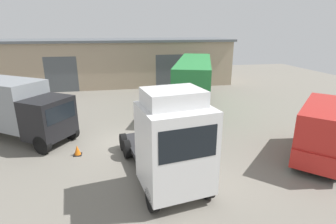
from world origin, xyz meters
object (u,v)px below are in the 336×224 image
at_px(tractor_unit_white, 171,144).
at_px(traffic_cone, 77,151).
at_px(delivery_van_red, 323,131).
at_px(box_truck_black, 8,105).
at_px(container_trailer_green, 194,77).

distance_m(tractor_unit_white, traffic_cone, 5.93).
bearing_deg(delivery_van_red, tractor_unit_white, -37.19).
bearing_deg(traffic_cone, tractor_unit_white, -42.34).
bearing_deg(delivery_van_red, traffic_cone, -57.82).
xyz_separation_m(box_truck_black, traffic_cone, (4.24, -3.40, -1.71)).
height_order(container_trailer_green, box_truck_black, container_trailer_green).
height_order(container_trailer_green, delivery_van_red, container_trailer_green).
bearing_deg(container_trailer_green, box_truck_black, 126.08).
bearing_deg(container_trailer_green, delivery_van_red, -141.39).
xyz_separation_m(tractor_unit_white, delivery_van_red, (7.83, 1.06, -0.48)).
bearing_deg(traffic_cone, box_truck_black, 141.23).
relative_size(tractor_unit_white, delivery_van_red, 1.34).
bearing_deg(delivery_van_red, container_trailer_green, -114.99).
distance_m(box_truck_black, delivery_van_red, 17.40).
relative_size(container_trailer_green, traffic_cone, 19.90).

